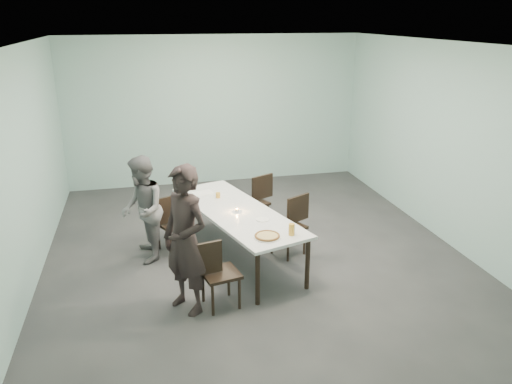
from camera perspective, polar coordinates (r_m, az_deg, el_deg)
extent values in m
plane|color=#333335|center=(7.52, -0.22, -6.88)|extent=(7.00, 7.00, 0.00)
cube|color=#9DC6C1|center=(10.34, -4.68, 9.21)|extent=(6.00, 0.02, 3.00)
cube|color=#9DC6C1|center=(3.88, 11.66, -9.34)|extent=(6.00, 0.02, 3.00)
cube|color=#9DC6C1|center=(6.97, -25.05, 2.32)|extent=(0.02, 7.00, 3.00)
cube|color=#9DC6C1|center=(8.17, 20.80, 5.22)|extent=(0.02, 7.00, 3.00)
cube|color=white|center=(6.74, -0.26, 16.61)|extent=(6.00, 7.00, 0.02)
cube|color=white|center=(7.06, -2.27, -2.22)|extent=(1.63, 2.75, 0.04)
cylinder|color=black|center=(6.09, 0.18, -9.85)|extent=(0.06, 0.06, 0.71)
cylinder|color=black|center=(8.09, -8.65, -2.39)|extent=(0.06, 0.06, 0.71)
cylinder|color=black|center=(6.46, 5.91, -8.17)|extent=(0.06, 0.06, 0.71)
cylinder|color=black|center=(8.36, -3.96, -1.45)|extent=(0.06, 0.06, 0.71)
cube|color=black|center=(6.06, -4.07, -9.28)|extent=(0.50, 0.50, 0.04)
cube|color=black|center=(5.89, -5.86, -7.60)|extent=(0.42, 0.13, 0.40)
cylinder|color=black|center=(5.98, -4.96, -12.21)|extent=(0.04, 0.04, 0.41)
cylinder|color=black|center=(6.26, -6.07, -10.70)|extent=(0.04, 0.04, 0.41)
cylinder|color=black|center=(6.09, -1.90, -11.53)|extent=(0.04, 0.04, 0.41)
cylinder|color=black|center=(6.36, -3.14, -10.08)|extent=(0.04, 0.04, 0.41)
cube|color=black|center=(7.51, -9.41, -3.57)|extent=(0.56, 0.56, 0.04)
cube|color=black|center=(7.34, -10.79, -2.20)|extent=(0.40, 0.22, 0.40)
cylinder|color=black|center=(7.39, -9.79, -5.90)|extent=(0.04, 0.04, 0.41)
cylinder|color=black|center=(7.67, -11.05, -5.02)|extent=(0.04, 0.04, 0.41)
cylinder|color=black|center=(7.54, -7.54, -5.23)|extent=(0.04, 0.04, 0.41)
cylinder|color=black|center=(7.81, -8.86, -4.40)|extent=(0.04, 0.04, 0.41)
cube|color=black|center=(7.31, 3.73, -4.01)|extent=(0.57, 0.57, 0.04)
cube|color=black|center=(7.34, 4.82, -1.90)|extent=(0.39, 0.23, 0.40)
cylinder|color=black|center=(7.62, 3.70, -4.84)|extent=(0.04, 0.04, 0.41)
cylinder|color=black|center=(7.41, 5.56, -5.65)|extent=(0.04, 0.04, 0.41)
cylinder|color=black|center=(7.40, 1.82, -5.56)|extent=(0.04, 0.04, 0.41)
cylinder|color=black|center=(7.18, 3.68, -6.42)|extent=(0.04, 0.04, 0.41)
cube|color=black|center=(8.20, -0.31, -1.28)|extent=(0.56, 0.56, 0.04)
cube|color=black|center=(8.23, 0.73, 0.57)|extent=(0.40, 0.22, 0.40)
cylinder|color=black|center=(8.50, -0.12, -2.13)|extent=(0.04, 0.04, 0.41)
cylinder|color=black|center=(8.26, 1.36, -2.81)|extent=(0.04, 0.04, 0.41)
cylinder|color=black|center=(8.31, -1.95, -2.67)|extent=(0.04, 0.04, 0.41)
cylinder|color=black|center=(8.06, -0.50, -3.38)|extent=(0.04, 0.04, 0.41)
imported|color=black|center=(5.83, -8.08, -5.50)|extent=(0.73, 0.78, 1.80)
imported|color=slate|center=(7.19, -12.84, -1.98)|extent=(0.61, 0.77, 1.53)
cylinder|color=white|center=(6.20, 1.29, -5.16)|extent=(0.34, 0.34, 0.01)
cylinder|color=#E3C281|center=(6.19, 1.29, -5.05)|extent=(0.30, 0.30, 0.01)
torus|color=brown|center=(6.19, 1.29, -5.01)|extent=(0.32, 0.32, 0.03)
cylinder|color=white|center=(6.71, 0.73, -3.16)|extent=(0.18, 0.18, 0.01)
cylinder|color=gold|center=(6.25, 4.09, -4.29)|extent=(0.08, 0.08, 0.15)
cylinder|color=silver|center=(6.33, 4.10, -4.29)|extent=(0.08, 0.08, 0.09)
cylinder|color=silver|center=(6.98, -2.20, -2.14)|extent=(0.06, 0.06, 0.03)
cylinder|color=orange|center=(6.97, -2.20, -1.96)|extent=(0.04, 0.04, 0.01)
cylinder|color=gold|center=(7.53, -4.37, -0.36)|extent=(0.07, 0.07, 0.08)
cube|color=silver|center=(7.75, -6.10, -0.11)|extent=(0.35, 0.30, 0.01)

